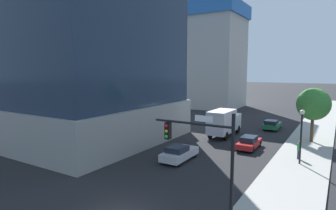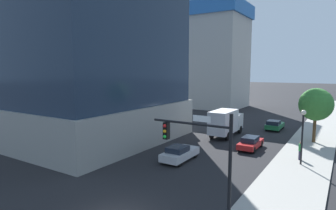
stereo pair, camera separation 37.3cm
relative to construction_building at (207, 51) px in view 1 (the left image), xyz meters
The scene contains 10 objects.
sidewalk 41.38m from the construction_building, 51.12° to the right, with size 4.91×120.00×0.15m, color #9E9B93.
construction_building is the anchor object (origin of this frame).
traffic_light_pole 52.55m from the construction_building, 66.30° to the right, with size 5.15×0.48×6.10m.
street_lamp 43.61m from the construction_building, 54.57° to the right, with size 0.44×0.44×4.95m.
street_tree 36.29m from the construction_building, 45.35° to the right, with size 3.80×3.80×6.39m.
car_green 30.15m from the construction_building, 45.73° to the right, with size 1.94×4.23×1.47m.
car_silver 43.67m from the construction_building, 69.49° to the right, with size 1.92×4.53×1.47m.
car_red 39.00m from the construction_building, 58.71° to the right, with size 1.76×4.41×1.42m.
box_truck 32.94m from the construction_building, 61.75° to the right, with size 2.36×6.93×3.50m.
pedestrian_green_shirt 42.98m from the construction_building, 53.73° to the right, with size 0.34×0.34×1.75m.
Camera 1 is at (10.57, -11.62, 8.58)m, focal length 30.36 mm.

